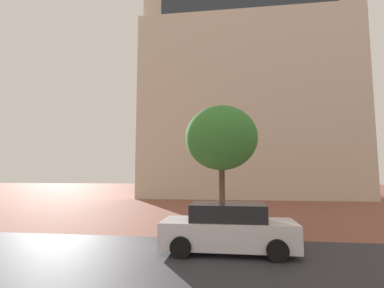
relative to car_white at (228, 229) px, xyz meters
name	(u,v)px	position (x,y,z in m)	size (l,w,h in m)	color
ground_plane	(187,242)	(-1.52, 1.12, -0.74)	(120.00, 120.00, 0.00)	brown
street_asphalt_strip	(173,264)	(-1.52, -1.45, -0.74)	(120.00, 6.61, 0.00)	#2D2D33
landmark_building	(242,92)	(1.61, 23.55, 11.32)	(23.05, 10.95, 38.63)	beige
car_white	(228,229)	(0.00, 0.00, 0.00)	(4.27, 1.97, 1.54)	silver
tree_curb_far	(221,138)	(-0.30, 3.54, 3.40)	(3.30, 3.30, 5.65)	#4C3823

